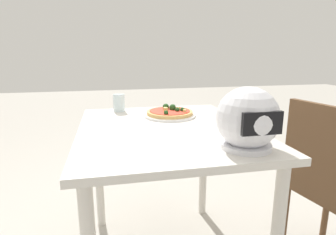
{
  "coord_description": "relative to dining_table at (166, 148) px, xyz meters",
  "views": [
    {
      "loc": [
        0.26,
        1.29,
        1.14
      ],
      "look_at": [
        -0.03,
        -0.11,
        0.79
      ],
      "focal_mm": 30.09,
      "sensor_mm": 36.0,
      "label": 1
    }
  ],
  "objects": [
    {
      "name": "chair_side",
      "position": [
        -0.77,
        0.21,
        -0.16
      ],
      "size": [
        0.47,
        0.47,
        0.9
      ],
      "color": "brown",
      "rests_on": "ground"
    },
    {
      "name": "dining_table",
      "position": [
        0.0,
        0.0,
        0.0
      ],
      "size": [
        0.82,
        1.0,
        0.77
      ],
      "color": "beige",
      "rests_on": "ground"
    },
    {
      "name": "drinking_glass",
      "position": [
        0.21,
        -0.41,
        0.16
      ],
      "size": [
        0.07,
        0.07,
        0.1
      ],
      "primitive_type": "cylinder",
      "color": "silver",
      "rests_on": "dining_table"
    },
    {
      "name": "pizza_plate",
      "position": [
        -0.07,
        -0.22,
        0.11
      ],
      "size": [
        0.29,
        0.29,
        0.01
      ],
      "primitive_type": "cylinder",
      "color": "white",
      "rests_on": "dining_table"
    },
    {
      "name": "motorcycle_helmet",
      "position": [
        -0.24,
        0.36,
        0.22
      ],
      "size": [
        0.24,
        0.24,
        0.24
      ],
      "color": "silver",
      "rests_on": "dining_table"
    },
    {
      "name": "pizza",
      "position": [
        -0.07,
        -0.22,
        0.13
      ],
      "size": [
        0.26,
        0.26,
        0.05
      ],
      "color": "tan",
      "rests_on": "pizza_plate"
    }
  ]
}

